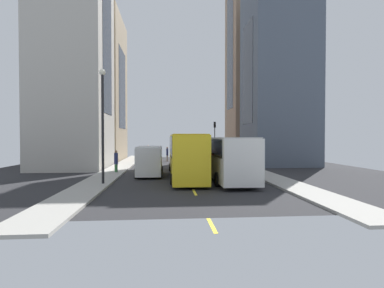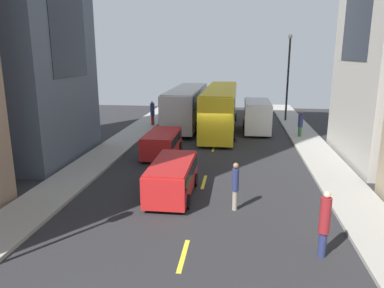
{
  "view_description": "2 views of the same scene",
  "coord_description": "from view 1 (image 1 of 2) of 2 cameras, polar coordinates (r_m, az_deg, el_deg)",
  "views": [
    {
      "loc": [
        1.72,
        32.35,
        3.34
      ],
      "look_at": [
        -1.33,
        -3.56,
        2.58
      ],
      "focal_mm": 28.41,
      "sensor_mm": 36.0,
      "label": 1
    },
    {
      "loc": [
        1.61,
        -24.4,
        6.33
      ],
      "look_at": [
        -1.0,
        -3.99,
        1.22
      ],
      "focal_mm": 34.05,
      "sensor_mm": 36.0,
      "label": 2
    }
  ],
  "objects": [
    {
      "name": "sidewalk_east",
      "position": [
        32.9,
        -13.72,
        -4.52
      ],
      "size": [
        2.33,
        44.0,
        0.15
      ],
      "primitive_type": "cube",
      "color": "#9E9B93",
      "rests_on": "ground"
    },
    {
      "name": "lane_stripe_5",
      "position": [
        18.73,
        0.5,
        -9.05
      ],
      "size": [
        0.16,
        2.0,
        0.01
      ],
      "primitive_type": "cube",
      "color": "yellow",
      "rests_on": "ground"
    },
    {
      "name": "pedestrian_crossing_mid",
      "position": [
        45.95,
        -8.21,
        -1.49
      ],
      "size": [
        0.34,
        0.34,
        2.22
      ],
      "rotation": [
        0.0,
        0.0,
        6.15
      ],
      "color": "navy",
      "rests_on": "ground"
    },
    {
      "name": "pedestrian_crossing_near",
      "position": [
        26.68,
        11.84,
        -3.23
      ],
      "size": [
        0.38,
        0.38,
        2.15
      ],
      "rotation": [
        0.0,
        0.0,
        3.63
      ],
      "color": "maroon",
      "rests_on": "ground"
    },
    {
      "name": "lane_stripe_4",
      "position": [
        25.62,
        -0.97,
        -6.27
      ],
      "size": [
        0.16,
        2.0,
        0.01
      ],
      "primitive_type": "cube",
      "color": "yellow",
      "rests_on": "ground"
    },
    {
      "name": "streetcar_yellow",
      "position": [
        26.03,
        -1.31,
        -1.47
      ],
      "size": [
        2.7,
        13.96,
        3.59
      ],
      "color": "yellow",
      "rests_on": "ground"
    },
    {
      "name": "delivery_van_white",
      "position": [
        26.69,
        -7.98,
        -2.74
      ],
      "size": [
        2.25,
        5.17,
        2.58
      ],
      "color": "white",
      "rests_on": "ground"
    },
    {
      "name": "lane_stripe_6",
      "position": [
        11.95,
        3.74,
        -15.01
      ],
      "size": [
        0.16,
        2.0,
        0.01
      ],
      "primitive_type": "cube",
      "color": "yellow",
      "rests_on": "ground"
    },
    {
      "name": "pedestrian_waiting_curb",
      "position": [
        42.61,
        -4.67,
        -1.78
      ],
      "size": [
        0.28,
        0.28,
        2.05
      ],
      "rotation": [
        0.0,
        0.0,
        3.02
      ],
      "color": "gray",
      "rests_on": "ground"
    },
    {
      "name": "city_bus_white",
      "position": [
        24.75,
        6.2,
        -1.88
      ],
      "size": [
        2.8,
        12.31,
        3.35
      ],
      "color": "silver",
      "rests_on": "ground"
    },
    {
      "name": "lane_stripe_2",
      "position": [
        39.53,
        -2.35,
        -3.63
      ],
      "size": [
        0.16,
        2.0,
        0.01
      ],
      "primitive_type": "cube",
      "color": "yellow",
      "rests_on": "ground"
    },
    {
      "name": "building_east_0",
      "position": [
        46.96,
        -17.37,
        9.81
      ],
      "size": [
        7.25,
        11.54,
        20.81
      ],
      "color": "tan",
      "rests_on": "ground"
    },
    {
      "name": "pedestrian_walking_far",
      "position": [
        29.02,
        -14.07,
        -3.01
      ],
      "size": [
        0.36,
        0.36,
        2.03
      ],
      "rotation": [
        0.0,
        0.0,
        4.22
      ],
      "color": "#336B38",
      "rests_on": "ground"
    },
    {
      "name": "lane_stripe_1",
      "position": [
        46.5,
        -2.73,
        -2.9
      ],
      "size": [
        0.16,
        2.0,
        0.01
      ],
      "primitive_type": "cube",
      "color": "yellow",
      "rests_on": "ground"
    },
    {
      "name": "car_red_0",
      "position": [
        35.15,
        3.1,
        -2.79
      ],
      "size": [
        2.09,
        4.22,
        1.5
      ],
      "color": "red",
      "rests_on": "ground"
    },
    {
      "name": "building_west_0",
      "position": [
        50.47,
        11.46,
        17.27
      ],
      "size": [
        7.47,
        8.04,
        34.64
      ],
      "color": "#937760",
      "rests_on": "ground"
    },
    {
      "name": "sidewalk_west",
      "position": [
        33.6,
        9.85,
        -4.39
      ],
      "size": [
        2.33,
        44.0,
        0.15
      ],
      "primitive_type": "cube",
      "color": "#9E9B93",
      "rests_on": "ground"
    },
    {
      "name": "lane_stripe_3",
      "position": [
        32.56,
        -1.81,
        -4.67
      ],
      "size": [
        0.16,
        2.0,
        0.01
      ],
      "primitive_type": "cube",
      "color": "yellow",
      "rests_on": "ground"
    },
    {
      "name": "building_west_1",
      "position": [
        39.46,
        15.95,
        12.53
      ],
      "size": [
        7.74,
        7.88,
        22.24
      ],
      "color": "#4C5666",
      "rests_on": "ground"
    },
    {
      "name": "streetlamp_near",
      "position": [
        22.04,
        -16.43,
        5.33
      ],
      "size": [
        0.44,
        0.44,
        7.95
      ],
      "color": "black",
      "rests_on": "ground"
    },
    {
      "name": "ground_plane",
      "position": [
        32.56,
        -1.81,
        -4.68
      ],
      "size": [
        39.89,
        39.89,
        0.0
      ],
      "primitive_type": "plane",
      "color": "#28282B"
    },
    {
      "name": "lane_stripe_0",
      "position": [
        53.48,
        -3.0,
        -2.37
      ],
      "size": [
        0.16,
        2.0,
        0.01
      ],
      "primitive_type": "cube",
      "color": "yellow",
      "rests_on": "ground"
    },
    {
      "name": "building_east_1",
      "position": [
        36.84,
        -21.41,
        16.65
      ],
      "size": [
        7.3,
        8.84,
        26.4
      ],
      "color": "#B7B2A8",
      "rests_on": "ground"
    },
    {
      "name": "car_red_1",
      "position": [
        41.47,
        -0.7,
        -2.1
      ],
      "size": [
        1.98,
        4.41,
        1.6
      ],
      "color": "red",
      "rests_on": "ground"
    },
    {
      "name": "traffic_light_near_corner",
      "position": [
        48.74,
        4.28,
        2.12
      ],
      "size": [
        0.32,
        0.44,
        5.69
      ],
      "color": "black",
      "rests_on": "ground"
    }
  ]
}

